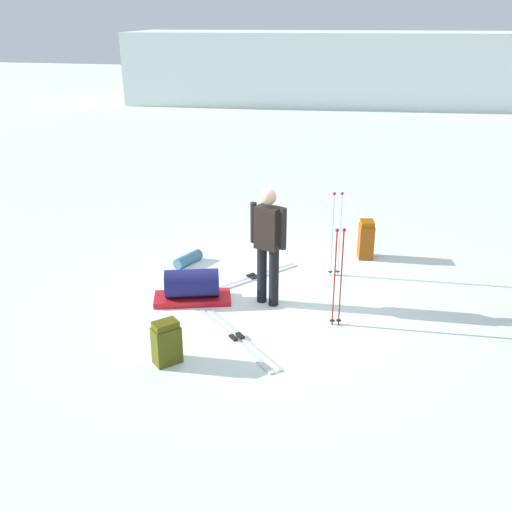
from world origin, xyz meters
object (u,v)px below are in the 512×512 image
at_px(ski_pair_near, 253,277).
at_px(gear_sled, 192,287).
at_px(ski_poles_planted_far, 338,273).
at_px(ski_pair_far, 237,338).
at_px(backpack_large_dark, 366,240).
at_px(backpack_bright, 167,343).
at_px(sleeping_mat_rolled, 188,259).
at_px(ski_poles_planted_near, 336,230).
at_px(skier_standing, 268,241).

height_order(ski_pair_near, gear_sled, gear_sled).
bearing_deg(ski_poles_planted_far, ski_pair_far, -150.99).
xyz_separation_m(ski_pair_far, backpack_large_dark, (1.46, 3.14, 0.31)).
distance_m(ski_pair_far, gear_sled, 1.29).
bearing_deg(ski_pair_far, gear_sled, 134.68).
height_order(ski_pair_far, backpack_bright, backpack_bright).
relative_size(backpack_large_dark, gear_sled, 0.56).
bearing_deg(ski_pair_far, sleeping_mat_rolled, 122.49).
xyz_separation_m(ski_poles_planted_near, sleeping_mat_rolled, (-2.41, -0.09, -0.67)).
relative_size(backpack_large_dark, sleeping_mat_rolled, 1.19).
xyz_separation_m(ski_poles_planted_far, sleeping_mat_rolled, (-2.59, 1.53, -0.67)).
xyz_separation_m(backpack_large_dark, sleeping_mat_rolled, (-2.85, -0.95, -0.23)).
xyz_separation_m(ski_pair_near, backpack_bright, (-0.45, -2.59, 0.26)).
relative_size(ski_poles_planted_near, ski_poles_planted_far, 1.00).
height_order(backpack_bright, gear_sled, backpack_bright).
distance_m(backpack_large_dark, backpack_bright, 4.40).
relative_size(backpack_large_dark, ski_poles_planted_far, 0.48).
height_order(skier_standing, gear_sled, skier_standing).
height_order(backpack_large_dark, gear_sled, backpack_large_dark).
distance_m(ski_pair_far, ski_poles_planted_far, 1.56).
height_order(skier_standing, sleeping_mat_rolled, skier_standing).
bearing_deg(backpack_bright, ski_pair_near, 80.20).
distance_m(ski_poles_planted_far, gear_sled, 2.17).
distance_m(ski_pair_far, sleeping_mat_rolled, 2.60).
xyz_separation_m(backpack_bright, ski_poles_planted_far, (1.86, 1.37, 0.49)).
relative_size(ski_pair_near, backpack_bright, 2.67).
bearing_deg(ski_pair_near, gear_sled, -124.43).
xyz_separation_m(skier_standing, sleeping_mat_rolled, (-1.58, 1.11, -0.86)).
relative_size(ski_pair_far, gear_sled, 1.20).
bearing_deg(backpack_bright, ski_pair_far, 46.62).
distance_m(ski_pair_far, backpack_large_dark, 3.48).
height_order(backpack_bright, ski_poles_planted_near, ski_poles_planted_near).
bearing_deg(ski_pair_near, ski_poles_planted_far, -40.62).
distance_m(ski_pair_near, sleeping_mat_rolled, 1.22).
relative_size(ski_pair_far, ski_poles_planted_far, 1.04).
xyz_separation_m(ski_poles_planted_near, gear_sled, (-1.91, -1.38, -0.54)).
xyz_separation_m(ski_pair_near, sleeping_mat_rolled, (-1.17, 0.31, 0.08)).
bearing_deg(gear_sled, ski_poles_planted_near, 35.82).
xyz_separation_m(ski_pair_near, ski_poles_planted_far, (1.42, -1.22, 0.75)).
distance_m(skier_standing, ski_pair_far, 1.45).
distance_m(gear_sled, sleeping_mat_rolled, 1.39).
relative_size(skier_standing, ski_poles_planted_near, 1.24).
bearing_deg(ski_poles_planted_far, skier_standing, 157.32).
bearing_deg(backpack_bright, gear_sled, 97.88).
xyz_separation_m(backpack_large_dark, gear_sled, (-2.35, -2.24, -0.10)).
xyz_separation_m(skier_standing, backpack_bright, (-0.85, -1.80, -0.69)).
distance_m(skier_standing, backpack_bright, 2.10).
distance_m(backpack_bright, ski_poles_planted_far, 2.37).
bearing_deg(sleeping_mat_rolled, ski_pair_near, -14.93).
distance_m(skier_standing, ski_pair_near, 1.30).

